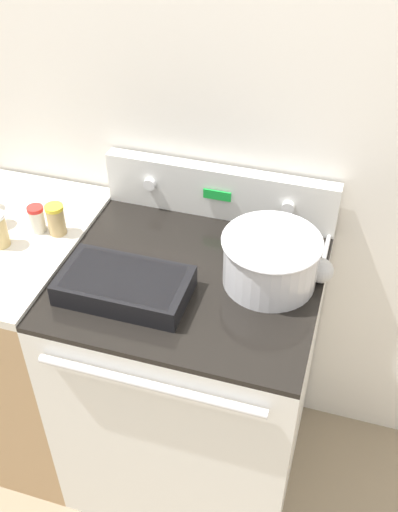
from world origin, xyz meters
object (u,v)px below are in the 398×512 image
Objects in this scene: mixing_bowl at (271,258)px; casserole_dish at (124,284)px; ladle at (322,268)px; spice_jar_red_cap at (37,219)px; spice_jar_yellow_cap at (56,219)px.

mixing_bowl is 0.78× the size of casserole_dish.
spice_jar_red_cap is (-0.88, -0.05, 0.02)m from ladle.
spice_jar_yellow_cap reaches higher than ladle.
mixing_bowl is 2.77× the size of spice_jar_yellow_cap.
mixing_bowl is at bearing 24.72° from casserole_dish.
spice_jar_yellow_cap is (-0.67, 0.02, -0.02)m from mixing_bowl.
spice_jar_yellow_cap is (-0.81, -0.04, 0.03)m from ladle.
ladle is 2.90× the size of spice_jar_yellow_cap.
spice_jar_red_cap reaches higher than ladle.
casserole_dish is (-0.37, -0.17, -0.05)m from mixing_bowl.
mixing_bowl is at bearing -1.58° from spice_jar_yellow_cap.
casserole_dish is 0.56m from ladle.
casserole_dish is 4.06× the size of spice_jar_red_cap.
spice_jar_yellow_cap is at bearing -176.95° from ladle.
spice_jar_yellow_cap is at bearing 147.95° from casserole_dish.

